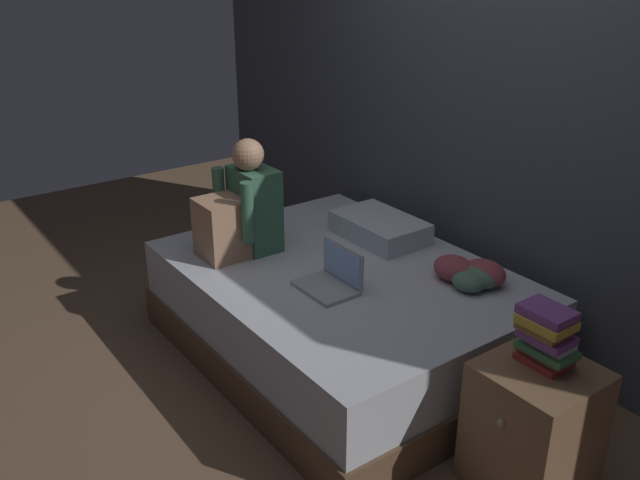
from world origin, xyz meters
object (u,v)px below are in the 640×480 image
object	(u,v)px
pillow	(380,228)
book_stack	(546,336)
bed	(341,312)
laptop	(332,278)
nightstand	(533,428)
person_sitting	(241,210)
clothes_pile	(472,273)

from	to	relation	value
pillow	book_stack	size ratio (longest dim) A/B	2.21
bed	laptop	world-z (taller)	laptop
nightstand	book_stack	xyz separation A→B (m)	(-0.03, 0.04, 0.42)
bed	person_sitting	distance (m)	0.81
book_stack	person_sitting	bearing A→B (deg)	-168.29
nightstand	book_stack	world-z (taller)	book_stack
laptop	clothes_pile	world-z (taller)	laptop
pillow	book_stack	world-z (taller)	book_stack
bed	book_stack	distance (m)	1.35
person_sitting	book_stack	bearing A→B (deg)	11.71
laptop	book_stack	size ratio (longest dim) A/B	1.27
nightstand	clothes_pile	bearing A→B (deg)	151.26
person_sitting	book_stack	xyz separation A→B (m)	(1.80, 0.37, -0.07)
bed	laptop	size ratio (longest dim) A/B	6.25
person_sitting	laptop	distance (m)	0.72
bed	book_stack	world-z (taller)	book_stack
laptop	pillow	xyz separation A→B (m)	(-0.36, 0.62, 0.01)
nightstand	person_sitting	xyz separation A→B (m)	(-1.83, -0.33, 0.49)
bed	nightstand	xyz separation A→B (m)	(1.30, 0.02, 0.03)
clothes_pile	laptop	bearing A→B (deg)	-122.57
bed	person_sitting	world-z (taller)	person_sitting
pillow	laptop	bearing A→B (deg)	-60.22
book_stack	nightstand	bearing A→B (deg)	-52.33
bed	nightstand	world-z (taller)	nightstand
person_sitting	book_stack	world-z (taller)	person_sitting
nightstand	laptop	bearing A→B (deg)	-170.47
person_sitting	pillow	world-z (taller)	person_sitting
laptop	pillow	world-z (taller)	laptop
laptop	pillow	size ratio (longest dim) A/B	0.57
person_sitting	pillow	bearing A→B (deg)	67.45
clothes_pile	nightstand	bearing A→B (deg)	-28.74
pillow	bed	bearing A→B (deg)	-64.81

